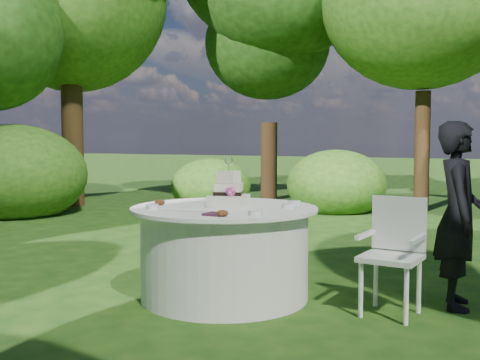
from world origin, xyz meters
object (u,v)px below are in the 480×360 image
object	(u,v)px
guest	(458,215)
cake	(229,193)
table	(224,252)
chair	(394,246)
napkins	(215,214)

from	to	relation	value
guest	cake	distance (m)	1.85
guest	cake	xyz separation A→B (m)	(-1.73, -0.62, 0.14)
table	chair	world-z (taller)	chair
table	cake	distance (m)	0.50
napkins	chair	distance (m)	1.40
table	chair	distance (m)	1.39
cake	chair	bearing A→B (deg)	9.62
napkins	chair	size ratio (longest dim) A/B	0.16
napkins	guest	world-z (taller)	guest
guest	table	distance (m)	1.91
guest	table	xyz separation A→B (m)	(-1.75, -0.66, -0.35)
guest	chair	world-z (taller)	guest
table	cake	xyz separation A→B (m)	(0.02, 0.04, 0.50)
chair	guest	bearing A→B (deg)	44.42
table	chair	bearing A→B (deg)	10.96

